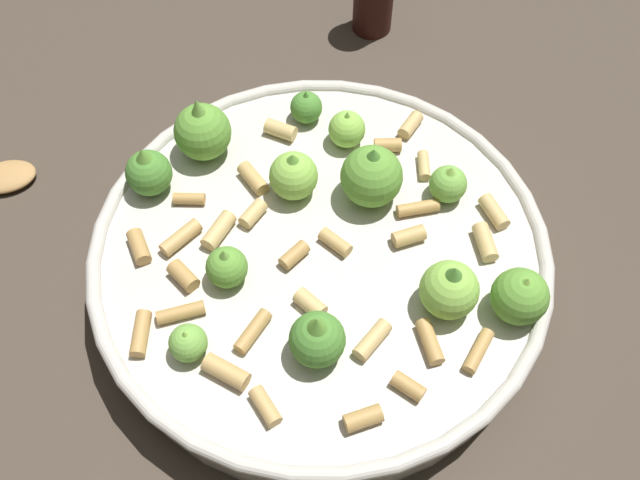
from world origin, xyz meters
The scene contains 2 objects.
ground_plane centered at (0.00, 0.00, 0.00)m, with size 2.40×2.40×0.00m, color #42382D.
cooking_pan centered at (0.00, 0.00, 0.03)m, with size 0.35×0.35×0.11m.
Camera 1 is at (-0.28, 0.02, 0.49)m, focal length 39.57 mm.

